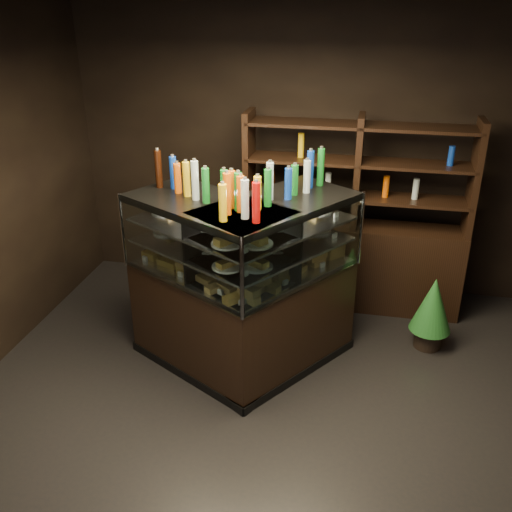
# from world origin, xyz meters

# --- Properties ---
(ground) EXTENTS (5.00, 5.00, 0.00)m
(ground) POSITION_xyz_m (0.00, 0.00, 0.00)
(ground) COLOR black
(ground) RESTS_ON ground
(room_shell) EXTENTS (5.02, 5.02, 3.01)m
(room_shell) POSITION_xyz_m (0.00, 0.00, 1.94)
(room_shell) COLOR black
(room_shell) RESTS_ON ground
(display_case) EXTENTS (2.02, 1.56, 1.54)m
(display_case) POSITION_xyz_m (-0.33, 0.77, 0.51)
(display_case) COLOR black
(display_case) RESTS_ON ground
(food_display) EXTENTS (1.60, 1.14, 0.47)m
(food_display) POSITION_xyz_m (-0.33, 0.76, 1.14)
(food_display) COLOR gold
(food_display) RESTS_ON display_case
(bottles_top) EXTENTS (1.42, 1.00, 0.30)m
(bottles_top) POSITION_xyz_m (-0.33, 0.77, 1.67)
(bottles_top) COLOR #0F38B2
(bottles_top) RESTS_ON display_case
(potted_conifer) EXTENTS (0.38, 0.38, 0.81)m
(potted_conifer) POSITION_xyz_m (1.31, 1.36, 0.46)
(potted_conifer) COLOR black
(potted_conifer) RESTS_ON ground
(back_shelving) EXTENTS (2.22, 0.43, 2.00)m
(back_shelving) POSITION_xyz_m (0.53, 2.05, 0.61)
(back_shelving) COLOR black
(back_shelving) RESTS_ON ground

